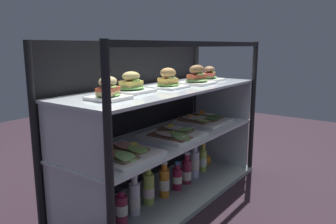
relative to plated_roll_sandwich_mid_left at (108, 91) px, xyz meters
The scene contains 25 objects.
ground_plane 0.95m from the plated_roll_sandwich_mid_left, ahead, with size 6.00×6.00×0.02m, color black.
case_base_deck 0.93m from the plated_roll_sandwich_mid_left, ahead, with size 1.56×0.55×0.03m, color #98A7A3.
case_frame 0.61m from the plated_roll_sandwich_mid_left, 19.24° to the left, with size 1.56×0.55×1.01m.
riser_lower_tier 0.77m from the plated_roll_sandwich_mid_left, ahead, with size 1.49×0.47×0.37m.
shelf_lower_glass 0.65m from the plated_roll_sandwich_mid_left, ahead, with size 1.51×0.49×0.02m, color silver.
riser_upper_tier 0.58m from the plated_roll_sandwich_mid_left, ahead, with size 1.49×0.47×0.29m.
shelf_upper_glass 0.54m from the plated_roll_sandwich_mid_left, ahead, with size 1.51×0.49×0.02m, color silver.
plated_roll_sandwich_mid_left is the anchor object (origin of this frame).
plated_roll_sandwich_right_of_center 0.27m from the plated_roll_sandwich_mid_left, 18.06° to the left, with size 0.21×0.21×0.12m.
plated_roll_sandwich_far_left 0.54m from the plated_roll_sandwich_mid_left, ahead, with size 0.20×0.20×0.12m.
plated_roll_sandwich_near_right_corner 0.81m from the plated_roll_sandwich_mid_left, ahead, with size 0.21×0.21×0.13m.
plated_roll_sandwich_mid_right 1.08m from the plated_roll_sandwich_mid_left, ahead, with size 0.19×0.19×0.10m.
open_sandwich_tray_near_right_corner 0.34m from the plated_roll_sandwich_mid_left, ahead, with size 0.34×0.34×0.06m.
open_sandwich_tray_near_left_corner 0.64m from the plated_roll_sandwich_mid_left, ahead, with size 0.34×0.35×0.06m.
open_sandwich_tray_right_of_center 1.06m from the plated_roll_sandwich_mid_left, ahead, with size 0.34×0.34×0.07m.
juice_bottle_front_right_end 0.64m from the plated_roll_sandwich_mid_left, 158.88° to the left, with size 0.07×0.07×0.25m.
juice_bottle_front_fourth 0.66m from the plated_roll_sandwich_mid_left, ahead, with size 0.07×0.07×0.20m.
juice_bottle_back_right 0.67m from the plated_roll_sandwich_mid_left, ahead, with size 0.06×0.06×0.24m.
juice_bottle_near_post 0.73m from the plated_roll_sandwich_mid_left, ahead, with size 0.07×0.07×0.25m.
juice_bottle_tucked_behind 0.80m from the plated_roll_sandwich_mid_left, ahead, with size 0.07×0.07×0.23m.
juice_bottle_front_middle 0.90m from the plated_roll_sandwich_mid_left, ahead, with size 0.06×0.06×0.20m.
juice_bottle_back_center 0.99m from the plated_roll_sandwich_mid_left, ahead, with size 0.07×0.07×0.22m.
juice_bottle_front_left_end 1.08m from the plated_roll_sandwich_mid_left, ahead, with size 0.07×0.07×0.24m.
juice_bottle_front_second 1.20m from the plated_roll_sandwich_mid_left, ahead, with size 0.06×0.06×0.22m.
orange_fruit_beside_bottles 1.33m from the plated_roll_sandwich_mid_left, ahead, with size 0.08×0.08×0.08m, color orange.
Camera 1 is at (-1.64, -1.18, 0.98)m, focal length 35.31 mm.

